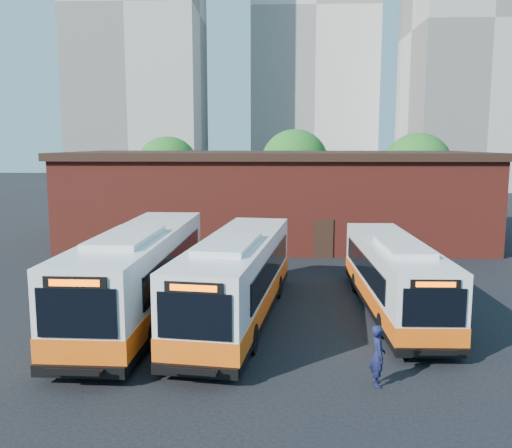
{
  "coord_description": "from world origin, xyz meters",
  "views": [
    {
      "loc": [
        -0.11,
        -18.8,
        6.98
      ],
      "look_at": [
        -0.88,
        5.66,
        3.33
      ],
      "focal_mm": 38.0,
      "sensor_mm": 36.0,
      "label": 1
    }
  ],
  "objects_px": {
    "bus_midwest": "(140,276)",
    "transit_worker": "(378,356)",
    "bus_mideast": "(237,281)",
    "bus_east": "(394,279)"
  },
  "relations": [
    {
      "from": "bus_midwest",
      "to": "transit_worker",
      "type": "xyz_separation_m",
      "value": [
        8.41,
        -6.09,
        -0.76
      ]
    },
    {
      "from": "bus_east",
      "to": "transit_worker",
      "type": "bearing_deg",
      "value": -106.13
    },
    {
      "from": "bus_east",
      "to": "transit_worker",
      "type": "height_order",
      "value": "bus_east"
    },
    {
      "from": "bus_midwest",
      "to": "transit_worker",
      "type": "relative_size",
      "value": 7.49
    },
    {
      "from": "bus_midwest",
      "to": "bus_mideast",
      "type": "distance_m",
      "value": 3.96
    },
    {
      "from": "bus_midwest",
      "to": "bus_mideast",
      "type": "height_order",
      "value": "bus_midwest"
    },
    {
      "from": "bus_mideast",
      "to": "transit_worker",
      "type": "bearing_deg",
      "value": -44.94
    },
    {
      "from": "bus_midwest",
      "to": "transit_worker",
      "type": "bearing_deg",
      "value": -34.05
    },
    {
      "from": "bus_midwest",
      "to": "transit_worker",
      "type": "height_order",
      "value": "bus_midwest"
    },
    {
      "from": "bus_midwest",
      "to": "bus_mideast",
      "type": "relative_size",
      "value": 1.05
    }
  ]
}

